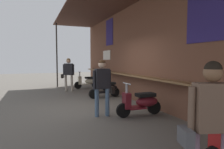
% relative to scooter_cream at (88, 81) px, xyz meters
% --- Properties ---
extents(ground_plane, '(38.39, 38.39, 0.00)m').
position_rel_scooter_cream_xyz_m(ground_plane, '(4.49, -1.08, -0.39)').
color(ground_plane, '#605B54').
extents(market_stall_facade, '(13.71, 2.72, 3.93)m').
position_rel_scooter_cream_xyz_m(market_stall_facade, '(4.49, 0.76, 1.80)').
color(market_stall_facade, brown).
rests_on(market_stall_facade, ground_plane).
extents(scooter_cream, '(0.46, 1.40, 0.97)m').
position_rel_scooter_cream_xyz_m(scooter_cream, '(0.00, 0.00, 0.00)').
color(scooter_cream, beige).
rests_on(scooter_cream, ground_plane).
extents(scooter_black, '(0.50, 1.40, 0.97)m').
position_rel_scooter_cream_xyz_m(scooter_black, '(3.00, -0.00, 0.00)').
color(scooter_black, black).
rests_on(scooter_black, ground_plane).
extents(scooter_maroon, '(0.46, 1.40, 0.97)m').
position_rel_scooter_cream_xyz_m(scooter_maroon, '(5.97, -0.00, 0.00)').
color(scooter_maroon, maroon).
rests_on(scooter_maroon, ground_plane).
extents(shopper_with_handbag, '(0.41, 0.67, 1.70)m').
position_rel_scooter_cream_xyz_m(shopper_with_handbag, '(0.64, -1.21, 0.65)').
color(shopper_with_handbag, '#ADA393').
rests_on(shopper_with_handbag, ground_plane).
extents(shopper_browsing, '(0.30, 0.65, 1.62)m').
position_rel_scooter_cream_xyz_m(shopper_browsing, '(5.60, -1.07, 0.59)').
color(shopper_browsing, slate).
rests_on(shopper_browsing, ground_plane).
extents(shopper_passing, '(0.39, 0.65, 1.59)m').
position_rel_scooter_cream_xyz_m(shopper_passing, '(9.21, -1.01, 0.57)').
color(shopper_passing, gray).
rests_on(shopper_passing, ground_plane).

